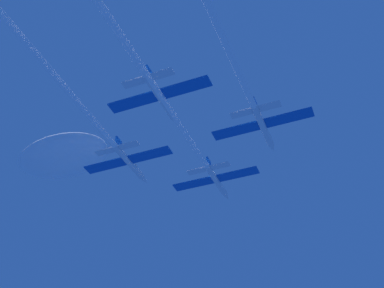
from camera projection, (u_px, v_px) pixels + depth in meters
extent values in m
cylinder|color=silver|center=(216.00, 180.00, 101.92)|extent=(1.23, 11.21, 1.23)
cone|color=silver|center=(227.00, 197.00, 106.92)|extent=(1.21, 2.47, 1.21)
ellipsoid|color=black|center=(220.00, 184.00, 104.04)|extent=(0.86, 2.24, 0.62)
cube|color=#0F51B2|center=(193.00, 184.00, 102.95)|extent=(8.52, 2.47, 0.27)
cube|color=#0F51B2|center=(238.00, 174.00, 100.07)|extent=(8.52, 2.47, 0.27)
cube|color=#0F51B2|center=(209.00, 163.00, 99.57)|extent=(0.32, 2.02, 1.79)
cube|color=silver|center=(197.00, 171.00, 99.22)|extent=(3.83, 1.48, 0.27)
cube|color=silver|center=(220.00, 166.00, 97.73)|extent=(3.83, 1.48, 0.27)
cylinder|color=white|center=(144.00, 70.00, 77.21)|extent=(1.11, 56.35, 1.11)
cylinder|color=silver|center=(129.00, 162.00, 95.94)|extent=(1.23, 11.21, 1.23)
cone|color=silver|center=(144.00, 180.00, 100.94)|extent=(1.21, 2.47, 1.21)
ellipsoid|color=black|center=(135.00, 166.00, 98.07)|extent=(0.86, 2.24, 0.62)
cube|color=#0F51B2|center=(106.00, 166.00, 96.97)|extent=(8.52, 2.47, 0.27)
cube|color=#0F51B2|center=(150.00, 155.00, 94.09)|extent=(8.52, 2.47, 0.27)
cube|color=#0F51B2|center=(118.00, 143.00, 93.59)|extent=(0.32, 2.02, 1.79)
cube|color=silver|center=(105.00, 151.00, 93.25)|extent=(3.83, 1.48, 0.27)
cube|color=silver|center=(129.00, 145.00, 91.75)|extent=(3.83, 1.48, 0.27)
cylinder|color=white|center=(28.00, 45.00, 72.61)|extent=(1.11, 52.61, 1.11)
cylinder|color=silver|center=(263.00, 126.00, 87.70)|extent=(1.23, 11.21, 1.23)
cone|color=silver|center=(273.00, 148.00, 92.70)|extent=(1.21, 2.47, 1.21)
ellipsoid|color=black|center=(266.00, 132.00, 89.82)|extent=(0.86, 2.24, 0.62)
cube|color=#0F51B2|center=(236.00, 131.00, 88.73)|extent=(8.52, 2.47, 0.27)
cube|color=#0F51B2|center=(289.00, 118.00, 85.85)|extent=(8.52, 2.47, 0.27)
cube|color=#0F51B2|center=(255.00, 104.00, 85.35)|extent=(0.32, 2.02, 1.79)
cube|color=silver|center=(241.00, 113.00, 85.00)|extent=(3.83, 1.48, 0.27)
cube|color=silver|center=(270.00, 106.00, 83.51)|extent=(3.83, 1.48, 0.27)
cylinder|color=white|center=(207.00, 2.00, 66.93)|extent=(1.11, 45.59, 1.11)
cylinder|color=silver|center=(160.00, 97.00, 82.30)|extent=(1.23, 11.21, 1.23)
cone|color=silver|center=(176.00, 122.00, 87.30)|extent=(1.21, 2.47, 1.21)
ellipsoid|color=black|center=(166.00, 104.00, 84.43)|extent=(0.86, 2.24, 0.62)
cube|color=#0F51B2|center=(133.00, 102.00, 83.33)|extent=(8.52, 2.47, 0.27)
cube|color=#0F51B2|center=(186.00, 87.00, 80.45)|extent=(8.52, 2.47, 0.27)
cube|color=#0F51B2|center=(149.00, 73.00, 79.95)|extent=(0.32, 2.02, 1.79)
cube|color=silver|center=(134.00, 83.00, 79.60)|extent=(3.83, 1.48, 0.27)
cube|color=silver|center=(162.00, 74.00, 78.11)|extent=(3.83, 1.48, 0.27)
ellipsoid|color=white|center=(62.00, 156.00, 143.69)|extent=(29.14, 16.02, 10.20)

